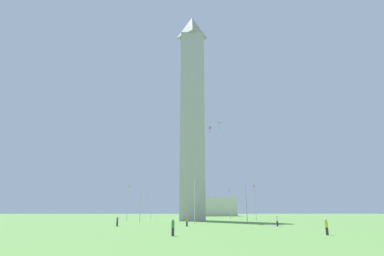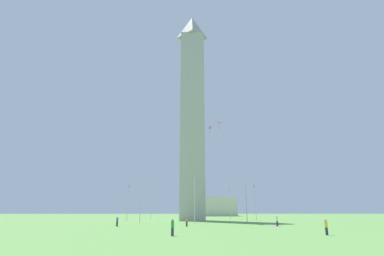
{
  "view_description": "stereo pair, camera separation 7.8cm",
  "coord_description": "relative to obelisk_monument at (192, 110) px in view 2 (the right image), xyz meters",
  "views": [
    {
      "loc": [
        -78.28,
        2.58,
        2.65
      ],
      "look_at": [
        0.0,
        0.0,
        24.1
      ],
      "focal_mm": 27.97,
      "sensor_mm": 36.0,
      "label": 1
    },
    {
      "loc": [
        -78.28,
        2.5,
        2.65
      ],
      "look_at": [
        0.0,
        0.0,
        24.1
      ],
      "focal_mm": 27.97,
      "sensor_mm": 36.0,
      "label": 2
    }
  ],
  "objects": [
    {
      "name": "flagpole_n",
      "position": [
        16.34,
        0.0,
        -24.48
      ],
      "size": [
        1.12,
        0.14,
        8.96
      ],
      "color": "silver",
      "rests_on": "ground"
    },
    {
      "name": "picnic_blanket_near_first_person",
      "position": [
        -25.36,
        -13.03,
        -29.35
      ],
      "size": [
        2.21,
        2.28,
        0.01
      ],
      "primitive_type": "cube",
      "rotation": [
        0.0,
        0.0,
        2.23
      ],
      "color": "purple",
      "rests_on": "ground"
    },
    {
      "name": "flagpole_sw",
      "position": [
        -11.46,
        -11.52,
        -24.48
      ],
      "size": [
        1.12,
        0.14,
        8.96
      ],
      "color": "silver",
      "rests_on": "ground"
    },
    {
      "name": "flagpole_w",
      "position": [
        0.05,
        -16.29,
        -24.48
      ],
      "size": [
        1.12,
        0.14,
        8.96
      ],
      "color": "silver",
      "rests_on": "ground"
    },
    {
      "name": "ground_plane",
      "position": [
        0.0,
        0.0,
        -29.36
      ],
      "size": [
        260.0,
        260.0,
        0.0
      ],
      "primitive_type": "plane",
      "color": "#609347"
    },
    {
      "name": "flagpole_ne",
      "position": [
        11.57,
        11.52,
        -24.48
      ],
      "size": [
        1.12,
        0.14,
        8.96
      ],
      "color": "silver",
      "rests_on": "ground"
    },
    {
      "name": "flagpole_s",
      "position": [
        -16.23,
        0.0,
        -24.48
      ],
      "size": [
        1.12,
        0.14,
        8.96
      ],
      "color": "silver",
      "rests_on": "ground"
    },
    {
      "name": "person_white_shirt",
      "position": [
        -26.91,
        -13.26,
        -28.51
      ],
      "size": [
        0.32,
        0.32,
        1.7
      ],
      "rotation": [
        0.0,
        0.0,
        0.4
      ],
      "color": "#2D2D38",
      "rests_on": "ground"
    },
    {
      "name": "kite_pink_delta",
      "position": [
        -8.17,
        -4.02,
        -7.51
      ],
      "size": [
        1.41,
        1.42,
        1.79
      ],
      "color": "pink"
    },
    {
      "name": "person_purple_shirt",
      "position": [
        -26.28,
        13.21,
        -28.57
      ],
      "size": [
        0.32,
        0.32,
        1.59
      ],
      "rotation": [
        0.0,
        0.0,
        -0.43
      ],
      "color": "#2D2D38",
      "rests_on": "ground"
    },
    {
      "name": "kite_red_diamond",
      "position": [
        -14.52,
        -5.6,
        -7.96
      ],
      "size": [
        1.63,
        1.64,
        1.88
      ],
      "color": "red"
    },
    {
      "name": "obelisk_monument",
      "position": [
        0.0,
        0.0,
        0.0
      ],
      "size": [
        6.46,
        6.46,
        58.72
      ],
      "color": "#B7B2A8",
      "rests_on": "ground"
    },
    {
      "name": "person_orange_shirt",
      "position": [
        -26.84,
        1.72,
        -28.57
      ],
      "size": [
        0.32,
        0.32,
        1.59
      ],
      "rotation": [
        0.0,
        0.0,
        0.42
      ],
      "color": "#2D2D38",
      "rests_on": "ground"
    },
    {
      "name": "flagpole_se",
      "position": [
        -11.46,
        11.52,
        -24.48
      ],
      "size": [
        1.12,
        0.14,
        8.96
      ],
      "color": "silver",
      "rests_on": "ground"
    },
    {
      "name": "person_green_shirt",
      "position": [
        -45.26,
        3.5,
        -28.47
      ],
      "size": [
        0.32,
        0.32,
        1.78
      ],
      "rotation": [
        0.0,
        0.0,
        -0.31
      ],
      "color": "#2D2D38",
      "rests_on": "ground"
    },
    {
      "name": "flagpole_nw",
      "position": [
        11.57,
        -11.52,
        -24.48
      ],
      "size": [
        1.12,
        0.14,
        8.96
      ],
      "color": "silver",
      "rests_on": "ground"
    },
    {
      "name": "person_yellow_shirt",
      "position": [
        -44.67,
        -13.16,
        -28.5
      ],
      "size": [
        0.32,
        0.32,
        1.73
      ],
      "rotation": [
        0.0,
        0.0,
        0.63
      ],
      "color": "#2D2D38",
      "rests_on": "ground"
    },
    {
      "name": "flagpole_e",
      "position": [
        0.05,
        16.29,
        -24.48
      ],
      "size": [
        1.12,
        0.14,
        8.96
      ],
      "color": "silver",
      "rests_on": "ground"
    },
    {
      "name": "distant_building",
      "position": [
        64.5,
        -11.9,
        -25.5
      ],
      "size": [
        27.72,
        17.72,
        7.72
      ],
      "color": "beige",
      "rests_on": "ground"
    }
  ]
}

